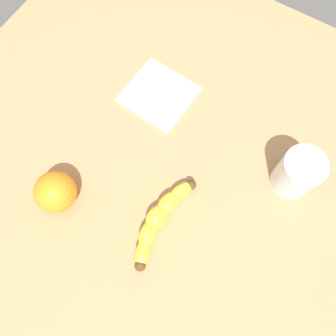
% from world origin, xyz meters
% --- Properties ---
extents(wooden_tabletop, '(1.20, 1.20, 0.03)m').
position_xyz_m(wooden_tabletop, '(0.00, 0.00, 0.01)').
color(wooden_tabletop, tan).
rests_on(wooden_tabletop, ground).
extents(banana, '(0.06, 0.21, 0.04)m').
position_xyz_m(banana, '(0.01, 0.04, 0.05)').
color(banana, yellow).
rests_on(banana, wooden_tabletop).
extents(smoothie_glass, '(0.08, 0.08, 0.10)m').
position_xyz_m(smoothie_glass, '(-0.18, -0.18, 0.08)').
color(smoothie_glass, silver).
rests_on(smoothie_glass, wooden_tabletop).
extents(orange_fruit, '(0.08, 0.08, 0.08)m').
position_xyz_m(orange_fruit, '(0.21, 0.10, 0.07)').
color(orange_fruit, orange).
rests_on(orange_fruit, wooden_tabletop).
extents(folded_napkin, '(0.15, 0.15, 0.01)m').
position_xyz_m(folded_napkin, '(0.16, -0.21, 0.03)').
color(folded_napkin, white).
rests_on(folded_napkin, wooden_tabletop).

